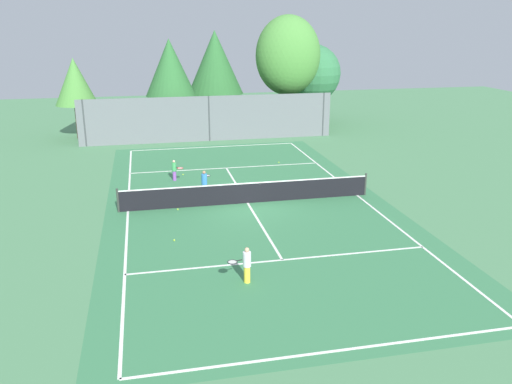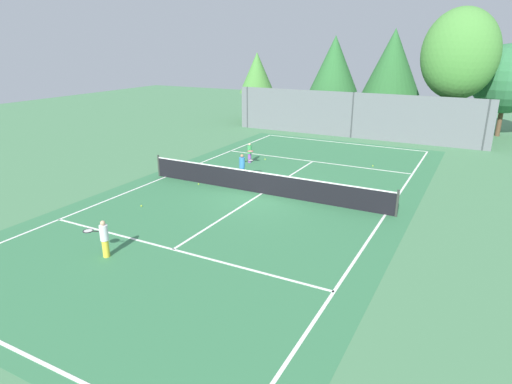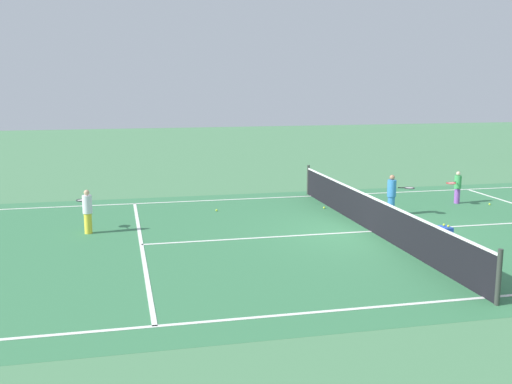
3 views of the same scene
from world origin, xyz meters
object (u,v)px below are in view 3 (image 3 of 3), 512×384
object	(u,v)px
ball_crate	(445,233)
tennis_ball_0	(380,204)
player_0	(392,194)
tennis_ball_6	(490,204)
tennis_ball_5	(217,210)
player_1	(457,187)
tennis_ball_3	(411,222)
tennis_ball_1	(394,238)
tennis_ball_2	(324,208)
player_2	(87,211)

from	to	relation	value
ball_crate	tennis_ball_0	distance (m)	4.70
player_0	tennis_ball_6	bearing A→B (deg)	100.64
tennis_ball_5	ball_crate	bearing A→B (deg)	47.28
tennis_ball_6	player_0	bearing A→B (deg)	-79.36
ball_crate	tennis_ball_6	distance (m)	5.51
player_1	tennis_ball_3	size ratio (longest dim) A/B	16.98
ball_crate	tennis_ball_1	size ratio (longest dim) A/B	6.45
player_0	tennis_ball_6	size ratio (longest dim) A/B	19.61
tennis_ball_2	tennis_ball_3	bearing A→B (deg)	34.84
ball_crate	tennis_ball_2	distance (m)	4.92
player_0	player_1	size ratio (longest dim) A/B	1.15
tennis_ball_2	tennis_ball_5	world-z (taller)	same
player_2	tennis_ball_0	distance (m)	9.78
player_1	ball_crate	distance (m)	5.29
player_2	tennis_ball_0	xyz separation A→B (m)	(-1.82, 9.59, -0.61)
player_2	player_1	bearing A→B (deg)	97.00
player_0	tennis_ball_1	xyz separation A→B (m)	(2.79, -1.23, -0.64)
tennis_ball_5	player_1	bearing A→B (deg)	86.01
player_0	tennis_ball_1	distance (m)	3.11
player_0	tennis_ball_0	bearing A→B (deg)	168.34
tennis_ball_5	tennis_ball_2	bearing A→B (deg)	83.76
player_2	tennis_ball_1	xyz separation A→B (m)	(2.53, 8.04, -0.61)
player_1	tennis_ball_1	distance (m)	5.88
ball_crate	tennis_ball_0	xyz separation A→B (m)	(-4.69, 0.26, -0.15)
player_0	player_1	world-z (taller)	player_0
tennis_ball_3	tennis_ball_2	bearing A→B (deg)	-145.16
player_0	ball_crate	distance (m)	3.17
tennis_ball_1	tennis_ball_3	size ratio (longest dim) A/B	1.00
tennis_ball_0	player_2	bearing A→B (deg)	-79.25
player_1	tennis_ball_0	xyz separation A→B (m)	(-0.31, -2.69, -0.56)
ball_crate	tennis_ball_0	bearing A→B (deg)	176.88
player_1	tennis_ball_5	world-z (taller)	player_1
player_1	tennis_ball_5	xyz separation A→B (m)	(-0.58, -8.32, -0.56)
player_0	tennis_ball_1	size ratio (longest dim) A/B	19.61
player_0	tennis_ball_2	bearing A→B (deg)	-129.51
tennis_ball_0	tennis_ball_2	size ratio (longest dim) A/B	1.00
player_2	tennis_ball_1	world-z (taller)	player_2
tennis_ball_1	tennis_ball_5	world-z (taller)	same
tennis_ball_2	tennis_ball_5	size ratio (longest dim) A/B	1.00
player_0	player_2	distance (m)	9.27
tennis_ball_5	tennis_ball_1	bearing A→B (deg)	41.42
player_2	tennis_ball_2	bearing A→B (deg)	102.73
player_0	player_1	distance (m)	3.26
player_1	tennis_ball_0	distance (m)	2.76
ball_crate	tennis_ball_6	size ratio (longest dim) A/B	6.45
player_2	tennis_ball_2	xyz separation A→B (m)	(-1.70, 7.52, -0.61)
ball_crate	tennis_ball_5	size ratio (longest dim) A/B	6.45
tennis_ball_5	player_2	bearing A→B (deg)	-62.21
ball_crate	tennis_ball_1	xyz separation A→B (m)	(-0.34, -1.30, -0.15)
tennis_ball_2	tennis_ball_5	bearing A→B (deg)	-96.24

